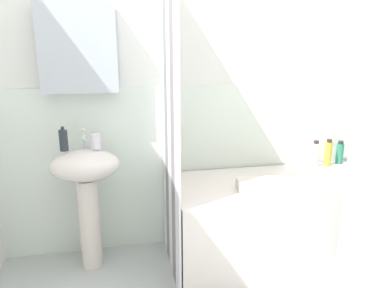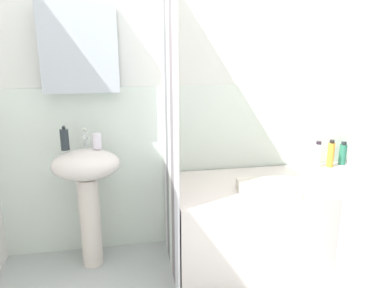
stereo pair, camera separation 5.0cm
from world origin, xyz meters
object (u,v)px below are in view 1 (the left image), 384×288
(conditioner_bottle, at_px, (340,153))
(towel_folded, at_px, (267,188))
(soap_dispenser, at_px, (63,140))
(lotion_bottle, at_px, (315,154))
(bathtub, at_px, (277,219))
(body_wash_bottle, at_px, (328,153))
(toothbrush_cup, at_px, (96,142))
(sink, at_px, (87,183))

(conditioner_bottle, bearing_deg, towel_folded, -150.60)
(soap_dispenser, relative_size, lotion_bottle, 0.76)
(conditioner_bottle, bearing_deg, bathtub, -156.28)
(body_wash_bottle, bearing_deg, toothbrush_cup, -177.35)
(sink, xyz_separation_m, toothbrush_cup, (0.08, 0.01, 0.27))
(conditioner_bottle, bearing_deg, soap_dispenser, -176.65)
(toothbrush_cup, xyz_separation_m, conditioner_bottle, (1.86, 0.12, -0.22))
(soap_dispenser, xyz_separation_m, lotion_bottle, (1.82, 0.09, -0.23))
(body_wash_bottle, relative_size, lotion_bottle, 1.03)
(sink, height_order, lotion_bottle, sink)
(toothbrush_cup, relative_size, lotion_bottle, 0.47)
(toothbrush_cup, distance_m, lotion_bottle, 1.64)
(conditioner_bottle, bearing_deg, body_wash_bottle, -162.97)
(soap_dispenser, height_order, toothbrush_cup, soap_dispenser)
(bathtub, distance_m, body_wash_bottle, 0.69)
(soap_dispenser, bearing_deg, conditioner_bottle, 3.35)
(sink, bearing_deg, bathtub, -6.55)
(soap_dispenser, height_order, lotion_bottle, soap_dispenser)
(toothbrush_cup, bearing_deg, body_wash_bottle, 2.65)
(toothbrush_cup, relative_size, bathtub, 0.07)
(toothbrush_cup, height_order, conditioner_bottle, toothbrush_cup)
(toothbrush_cup, relative_size, conditioner_bottle, 0.53)
(soap_dispenser, xyz_separation_m, towel_folded, (1.24, -0.34, -0.29))
(bathtub, bearing_deg, lotion_bottle, 31.47)
(towel_folded, bearing_deg, lotion_bottle, 36.32)
(sink, relative_size, lotion_bottle, 3.98)
(conditioner_bottle, distance_m, lotion_bottle, 0.24)
(soap_dispenser, relative_size, conditioner_bottle, 0.86)
(toothbrush_cup, relative_size, towel_folded, 0.28)
(toothbrush_cup, bearing_deg, conditioner_bottle, 3.68)
(bathtub, bearing_deg, soap_dispenser, 173.44)
(bathtub, xyz_separation_m, towel_folded, (-0.17, -0.18, 0.32))
(sink, bearing_deg, soap_dispenser, 173.31)
(bathtub, height_order, lotion_bottle, lotion_bottle)
(lotion_bottle, relative_size, towel_folded, 0.58)
(sink, relative_size, bathtub, 0.55)
(sink, height_order, toothbrush_cup, toothbrush_cup)
(sink, height_order, conditioner_bottle, sink)
(bathtub, bearing_deg, conditioner_bottle, 23.72)
(soap_dispenser, distance_m, lotion_bottle, 1.84)
(bathtub, relative_size, conditioner_bottle, 8.09)
(toothbrush_cup, relative_size, body_wash_bottle, 0.46)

